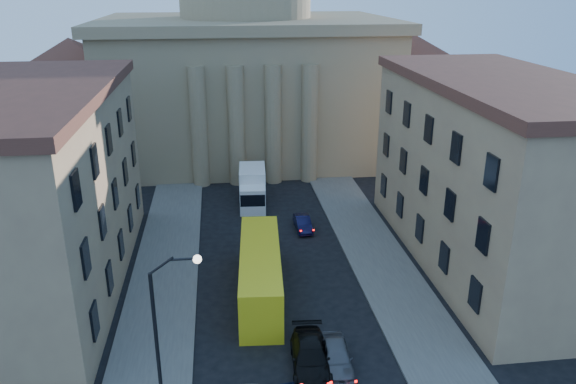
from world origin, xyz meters
The scene contains 11 objects.
sidewalk_left centered at (-8.50, 18.00, 0.07)m, with size 5.00×60.00×0.15m, color #53514C.
sidewalk_right centered at (8.50, 18.00, 0.07)m, with size 5.00×60.00×0.15m, color #53514C.
church centered at (0.00, 55.47, 11.88)m, with size 68.02×28.76×36.60m.
building_left centered at (-17.00, 22.00, 7.42)m, with size 11.60×26.60×14.70m.
building_right centered at (17.00, 22.00, 7.42)m, with size 11.60×26.60×14.70m.
street_lamp centered at (-6.97, 8.00, 5.29)m, with size 2.62×0.44×8.83m.
car_right_mid centered at (0.80, 10.08, 0.78)m, with size 2.20×5.41×1.57m, color black.
car_right_far centered at (2.32, 9.99, 0.74)m, with size 1.74×4.32×1.47m, color #505155.
car_right_distant centered at (3.29, 29.48, 0.62)m, with size 1.31×3.75×1.24m, color black.
city_bus centered at (-1.40, 18.74, 1.86)m, with size 3.67×12.48×3.47m.
box_truck centered at (-0.80, 36.37, 1.68)m, with size 2.91×6.60×3.55m.
Camera 1 is at (-3.87, -16.58, 21.20)m, focal length 35.00 mm.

